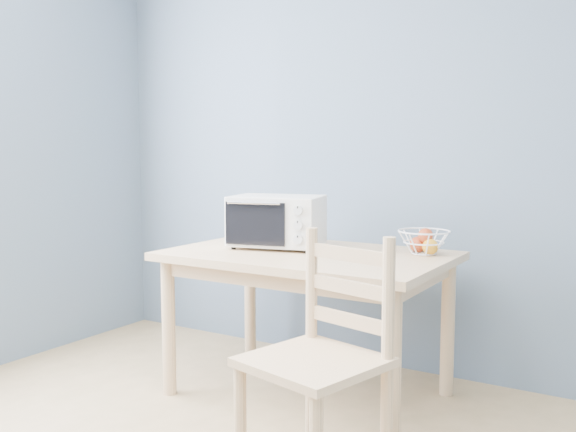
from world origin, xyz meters
The scene contains 5 objects.
room centered at (0.00, 0.00, 1.30)m, with size 4.01×4.51×2.61m.
dining_table centered at (-0.22, 1.61, 0.65)m, with size 1.40×0.90×0.75m.
toaster_oven centered at (-0.46, 1.65, 0.90)m, with size 0.53×0.44×0.28m.
fruit_basket centered at (0.31, 1.86, 0.82)m, with size 0.32×0.32×0.13m.
dining_chair centered at (0.28, 0.84, 0.47)m, with size 0.54×0.54×0.96m.
Camera 1 is at (1.37, -1.20, 1.27)m, focal length 40.00 mm.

